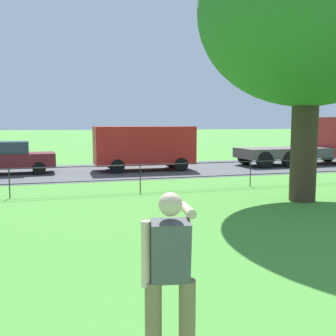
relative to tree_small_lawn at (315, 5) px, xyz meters
name	(u,v)px	position (x,y,z in m)	size (l,w,h in m)	color
street_strip	(23,174)	(-9.02, 9.32, -5.89)	(80.00, 7.34, 0.01)	#4C4C51
park_fence	(9,177)	(-9.02, 2.98, -5.22)	(34.41, 0.04, 1.00)	#232328
tree_small_lawn	(315,5)	(0.00, 0.00, 0.00)	(7.47, 6.64, 8.71)	#423023
person_thrower	(170,278)	(-6.66, -7.15, -4.93)	(0.62, 0.76, 1.77)	#846B4C
car_maroon_far_left	(10,158)	(-9.57, 9.58, -5.12)	(4.06, 1.92, 1.54)	maroon
panel_van_right	(144,146)	(-3.14, 9.22, -4.62)	(5.03, 2.16, 2.24)	red
flatbed_truck_far_right	(315,143)	(7.20, 9.40, -4.68)	(7.34, 2.54, 2.75)	#B22323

